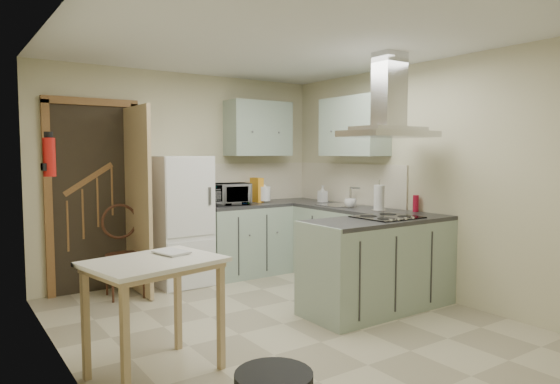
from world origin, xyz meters
TOP-DOWN VIEW (x-y plane):
  - floor at (0.00, 0.00)m, footprint 4.20×4.20m
  - ceiling at (0.00, 0.00)m, footprint 4.20×4.20m
  - back_wall at (0.00, 2.10)m, footprint 3.60×0.00m
  - left_wall at (-1.80, 0.00)m, footprint 0.00×4.20m
  - right_wall at (1.80, 0.00)m, footprint 0.00×4.20m
  - doorway at (-1.10, 2.07)m, footprint 1.10×0.12m
  - fridge at (-0.20, 1.80)m, footprint 0.60×0.60m
  - counter_back at (0.66, 1.80)m, footprint 1.08×0.60m
  - counter_right at (1.50, 1.12)m, footprint 0.60×1.95m
  - splashback at (0.96, 2.09)m, footprint 1.68×0.02m
  - wall_cabinet_back at (0.95, 1.93)m, footprint 0.85×0.35m
  - wall_cabinet_right at (1.62, 0.85)m, footprint 0.35×0.90m
  - peninsula at (1.02, -0.18)m, footprint 1.55×0.65m
  - hob at (1.12, -0.18)m, footprint 0.58×0.50m
  - extractor_hood at (1.12, -0.18)m, footprint 0.90×0.55m
  - sink at (1.50, 0.95)m, footprint 0.45×0.40m
  - fire_extinguisher at (-1.74, 0.90)m, footprint 0.10×0.10m
  - drop_leaf_table at (-1.32, -0.34)m, footprint 0.97×0.81m
  - bentwood_chair at (-0.90, 1.66)m, footprint 0.43×0.43m
  - microwave at (0.44, 1.78)m, footprint 0.53×0.40m
  - kettle at (0.96, 1.80)m, footprint 0.17×0.17m
  - cereal_box at (0.90, 1.88)m, footprint 0.09×0.21m
  - soap_bottle at (1.59, 1.39)m, footprint 0.10×0.10m
  - paper_towel at (1.48, 0.28)m, footprint 0.13×0.13m
  - cup at (1.42, 0.67)m, footprint 0.16×0.16m
  - red_bottle at (1.74, -0.01)m, footprint 0.08×0.08m
  - book at (-1.23, -0.24)m, footprint 0.24×0.28m

SIDE VIEW (x-z plane):
  - floor at x=0.00m, z-range 0.00..0.00m
  - drop_leaf_table at x=-1.32m, z-range 0.00..0.81m
  - bentwood_chair at x=-0.90m, z-range 0.00..0.89m
  - counter_back at x=0.66m, z-range 0.00..0.90m
  - counter_right at x=1.50m, z-range 0.00..0.90m
  - peninsula at x=1.02m, z-range 0.00..0.90m
  - fridge at x=-0.20m, z-range 0.00..1.50m
  - book at x=-1.23m, z-range 0.81..0.92m
  - sink at x=1.50m, z-range 0.90..0.91m
  - hob at x=1.12m, z-range 0.90..0.91m
  - cup at x=1.42m, z-range 0.90..1.01m
  - red_bottle at x=1.74m, z-range 0.90..1.08m
  - soap_bottle at x=1.59m, z-range 0.90..1.11m
  - kettle at x=0.96m, z-range 0.90..1.12m
  - microwave at x=0.44m, z-range 0.90..1.16m
  - paper_towel at x=1.48m, z-range 0.90..1.19m
  - doorway at x=-1.10m, z-range 0.00..2.10m
  - cereal_box at x=0.90m, z-range 0.90..1.22m
  - splashback at x=0.96m, z-range 0.90..1.40m
  - back_wall at x=0.00m, z-range -0.55..3.05m
  - left_wall at x=-1.80m, z-range -0.85..3.35m
  - right_wall at x=1.80m, z-range -0.85..3.35m
  - fire_extinguisher at x=-1.74m, z-range 1.34..1.66m
  - extractor_hood at x=1.12m, z-range 1.67..1.77m
  - wall_cabinet_back at x=0.95m, z-range 1.50..2.20m
  - wall_cabinet_right at x=1.62m, z-range 1.50..2.20m
  - ceiling at x=0.00m, z-range 2.50..2.50m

